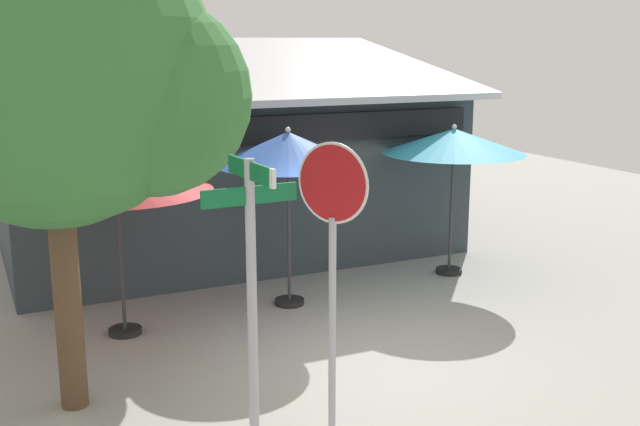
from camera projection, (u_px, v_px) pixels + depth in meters
name	position (u px, v px, depth m)	size (l,w,h in m)	color
ground_plane	(356.00, 362.00, 9.50)	(28.00, 28.00, 0.10)	#9E9B93
cafe_building	(225.00, 168.00, 14.34)	(8.39, 5.27, 3.93)	#333D42
street_sign_post	(252.00, 281.00, 6.75)	(0.89, 0.95, 2.87)	#A8AAB2
stop_sign	(333.00, 243.00, 6.95)	(0.39, 0.64, 2.98)	#A8AAB2
patio_umbrella_crimson_left	(116.00, 179.00, 9.83)	(2.48, 2.48, 2.37)	black
patio_umbrella_royal_blue_center	(288.00, 150.00, 10.94)	(2.11, 2.11, 2.66)	black
patio_umbrella_teal_right	(454.00, 142.00, 12.51)	(2.34, 2.34, 2.53)	black
shade_tree	(69.00, 71.00, 7.49)	(3.52, 3.25, 5.26)	brown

